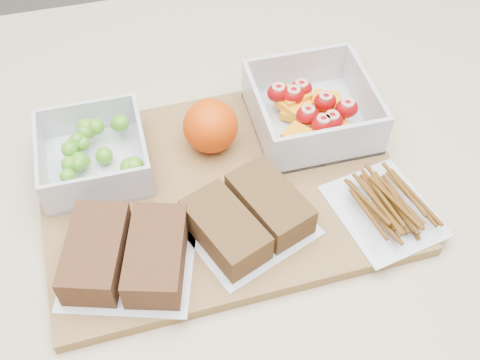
{
  "coord_description": "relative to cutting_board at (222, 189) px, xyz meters",
  "views": [
    {
      "loc": [
        -0.1,
        -0.41,
        1.47
      ],
      "look_at": [
        0.01,
        0.02,
        0.93
      ],
      "focal_mm": 45.0,
      "sensor_mm": 36.0,
      "label": 1
    }
  ],
  "objects": [
    {
      "name": "sandwich_bag_left",
      "position": [
        -0.12,
        -0.08,
        0.03
      ],
      "size": [
        0.17,
        0.16,
        0.04
      ],
      "color": "silver",
      "rests_on": "cutting_board"
    },
    {
      "name": "counter",
      "position": [
        0.01,
        -0.02,
        -0.46
      ],
      "size": [
        1.2,
        0.9,
        0.9
      ],
      "primitive_type": "cube",
      "color": "beige",
      "rests_on": "ground"
    },
    {
      "name": "cutting_board",
      "position": [
        0.0,
        0.0,
        0.0
      ],
      "size": [
        0.43,
        0.31,
        0.02
      ],
      "primitive_type": "cube",
      "rotation": [
        0.0,
        0.0,
        0.03
      ],
      "color": "olive",
      "rests_on": "counter"
    },
    {
      "name": "sandwich_bag_center",
      "position": [
        0.01,
        -0.07,
        0.03
      ],
      "size": [
        0.16,
        0.15,
        0.04
      ],
      "color": "silver",
      "rests_on": "cutting_board"
    },
    {
      "name": "orange",
      "position": [
        0.0,
        0.07,
        0.04
      ],
      "size": [
        0.07,
        0.07,
        0.07
      ],
      "primitive_type": "sphere",
      "color": "#E84505",
      "rests_on": "cutting_board"
    },
    {
      "name": "fruit_container",
      "position": [
        0.13,
        0.07,
        0.03
      ],
      "size": [
        0.15,
        0.15,
        0.06
      ],
      "color": "silver",
      "rests_on": "cutting_board"
    },
    {
      "name": "pretzel_bag",
      "position": [
        0.17,
        -0.08,
        0.02
      ],
      "size": [
        0.12,
        0.14,
        0.03
      ],
      "color": "silver",
      "rests_on": "cutting_board"
    },
    {
      "name": "grape_container",
      "position": [
        -0.14,
        0.07,
        0.03
      ],
      "size": [
        0.12,
        0.12,
        0.05
      ],
      "color": "silver",
      "rests_on": "cutting_board"
    }
  ]
}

